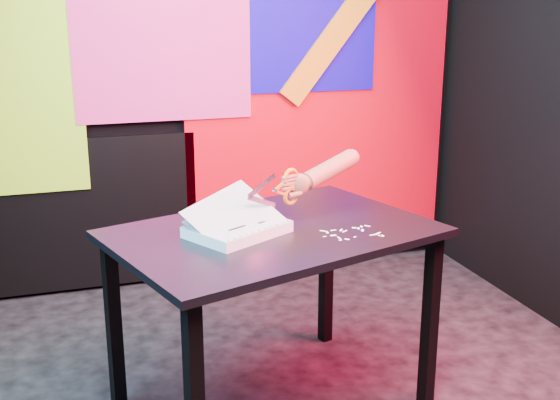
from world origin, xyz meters
name	(u,v)px	position (x,y,z in m)	size (l,w,h in m)	color
room	(296,69)	(0.00, 0.00, 1.35)	(3.01, 3.01, 2.71)	#292A2E
backdrop	(221,116)	(0.06, 1.46, 0.96)	(2.88, 0.05, 2.08)	#C60011
work_table	(273,253)	(-0.07, 0.05, 0.66)	(1.35, 1.09, 0.75)	black
printout_stack	(237,228)	(-0.21, 0.03, 0.77)	(0.42, 0.38, 0.18)	silver
scissors	(287,188)	(0.02, 0.14, 0.88)	(0.24, 0.12, 0.15)	#AAACB4
hand_forearm	(325,172)	(0.21, 0.24, 0.91)	(0.39, 0.21, 0.15)	brown
paper_clippings	(354,233)	(0.20, -0.08, 0.75)	(0.22, 0.14, 0.00)	white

